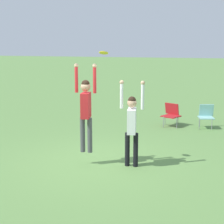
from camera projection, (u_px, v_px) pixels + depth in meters
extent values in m
plane|color=#608C47|center=(98.00, 162.00, 9.60)|extent=(120.00, 120.00, 0.00)
cylinder|color=#4C4C51|center=(83.00, 135.00, 9.31)|extent=(0.12, 0.12, 0.87)
cylinder|color=#4C4C51|center=(90.00, 135.00, 9.26)|extent=(0.12, 0.12, 0.87)
cube|color=red|center=(86.00, 105.00, 9.14)|extent=(0.26, 0.45, 0.62)
sphere|color=tan|center=(86.00, 87.00, 9.06)|extent=(0.24, 0.24, 0.24)
sphere|color=black|center=(86.00, 84.00, 9.04)|extent=(0.20, 0.20, 0.20)
cylinder|color=red|center=(76.00, 79.00, 9.08)|extent=(0.08, 0.08, 0.66)
sphere|color=tan|center=(76.00, 66.00, 9.02)|extent=(0.10, 0.10, 0.10)
cylinder|color=red|center=(95.00, 80.00, 8.96)|extent=(0.08, 0.08, 0.66)
sphere|color=tan|center=(95.00, 66.00, 8.90)|extent=(0.10, 0.10, 0.10)
cylinder|color=black|center=(127.00, 149.00, 9.25)|extent=(0.12, 0.12, 0.85)
cylinder|color=black|center=(136.00, 150.00, 9.19)|extent=(0.12, 0.12, 0.85)
cube|color=white|center=(132.00, 121.00, 9.08)|extent=(0.27, 0.49, 0.60)
sphere|color=tan|center=(132.00, 103.00, 9.00)|extent=(0.23, 0.23, 0.23)
sphere|color=black|center=(132.00, 100.00, 8.99)|extent=(0.19, 0.19, 0.19)
cylinder|color=white|center=(122.00, 95.00, 9.04)|extent=(0.08, 0.08, 0.63)
sphere|color=tan|center=(122.00, 82.00, 8.98)|extent=(0.10, 0.10, 0.10)
cylinder|color=white|center=(143.00, 96.00, 8.90)|extent=(0.08, 0.08, 0.63)
sphere|color=tan|center=(143.00, 83.00, 8.84)|extent=(0.10, 0.10, 0.10)
cylinder|color=yellow|center=(104.00, 53.00, 8.95)|extent=(0.22, 0.22, 0.09)
cylinder|color=gray|center=(163.00, 122.00, 13.38)|extent=(0.02, 0.02, 0.40)
cylinder|color=gray|center=(177.00, 123.00, 13.26)|extent=(0.02, 0.02, 0.40)
cylinder|color=gray|center=(165.00, 119.00, 13.83)|extent=(0.02, 0.02, 0.40)
cylinder|color=gray|center=(178.00, 120.00, 13.71)|extent=(0.02, 0.02, 0.40)
cube|color=#B21E23|center=(171.00, 116.00, 13.51)|extent=(0.75, 0.75, 0.04)
cube|color=#B21E23|center=(172.00, 109.00, 13.71)|extent=(0.54, 0.35, 0.42)
cylinder|color=gray|center=(199.00, 124.00, 13.10)|extent=(0.02, 0.02, 0.40)
cylinder|color=gray|center=(212.00, 124.00, 12.99)|extent=(0.02, 0.02, 0.40)
cylinder|color=gray|center=(200.00, 121.00, 13.51)|extent=(0.02, 0.02, 0.40)
cylinder|color=gray|center=(212.00, 122.00, 13.40)|extent=(0.02, 0.02, 0.40)
cube|color=#8CC6C1|center=(206.00, 118.00, 13.21)|extent=(0.61, 0.61, 0.04)
cube|color=#8CC6C1|center=(206.00, 110.00, 13.39)|extent=(0.52, 0.22, 0.43)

